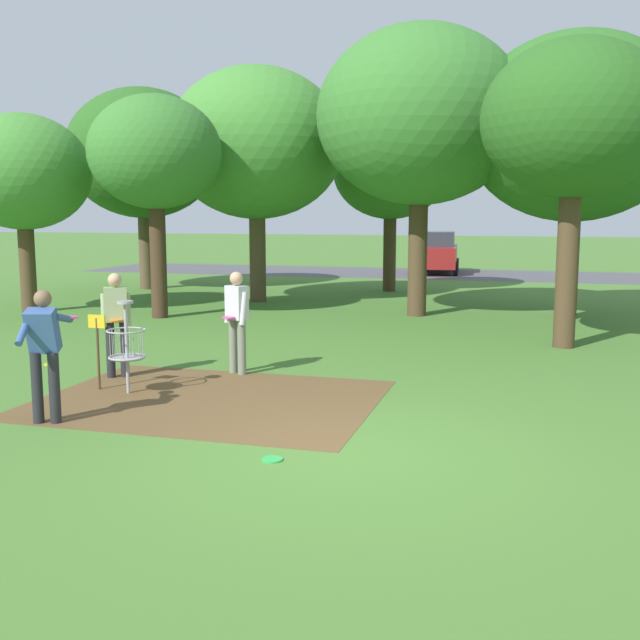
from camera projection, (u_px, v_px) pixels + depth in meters
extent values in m
plane|color=#47752D|center=(346.00, 453.00, 8.38)|extent=(160.00, 160.00, 0.00)
cube|color=brown|center=(209.00, 399.00, 10.80)|extent=(4.80, 3.72, 0.01)
cylinder|color=#9E9EA3|center=(127.00, 349.00, 11.08)|extent=(0.05, 0.05, 1.35)
cylinder|color=#9E9EA3|center=(125.00, 302.00, 10.98)|extent=(0.24, 0.24, 0.04)
torus|color=#9E9EA3|center=(126.00, 330.00, 11.04)|extent=(0.58, 0.58, 0.02)
torus|color=#9E9EA3|center=(127.00, 357.00, 11.09)|extent=(0.55, 0.55, 0.03)
cylinder|color=#9E9EA3|center=(127.00, 358.00, 11.10)|extent=(0.48, 0.48, 0.02)
cylinder|color=gray|center=(141.00, 345.00, 11.00)|extent=(0.01, 0.01, 0.40)
cylinder|color=gray|center=(143.00, 343.00, 11.15)|extent=(0.01, 0.01, 0.40)
cylinder|color=gray|center=(139.00, 341.00, 11.26)|extent=(0.01, 0.01, 0.40)
cylinder|color=gray|center=(130.00, 341.00, 11.30)|extent=(0.01, 0.01, 0.40)
cylinder|color=gray|center=(120.00, 342.00, 11.25)|extent=(0.01, 0.01, 0.40)
cylinder|color=gray|center=(112.00, 343.00, 11.13)|extent=(0.01, 0.01, 0.40)
cylinder|color=gray|center=(110.00, 345.00, 10.98)|extent=(0.01, 0.01, 0.40)
cylinder|color=gray|center=(114.00, 346.00, 10.87)|extent=(0.01, 0.01, 0.40)
cylinder|color=gray|center=(123.00, 347.00, 10.83)|extent=(0.01, 0.01, 0.40)
cylinder|color=gray|center=(133.00, 346.00, 10.88)|extent=(0.01, 0.01, 0.40)
cylinder|color=#4C3823|center=(98.00, 354.00, 11.34)|extent=(0.04, 0.04, 1.10)
cube|color=gold|center=(97.00, 321.00, 11.27)|extent=(0.28, 0.03, 0.20)
cylinder|color=#232328|center=(124.00, 349.00, 12.22)|extent=(0.14, 0.14, 0.92)
cylinder|color=#232328|center=(110.00, 350.00, 12.17)|extent=(0.14, 0.14, 0.92)
cube|color=#93A875|center=(116.00, 305.00, 12.09)|extent=(0.42, 0.37, 0.56)
sphere|color=tan|center=(115.00, 280.00, 12.03)|extent=(0.22, 0.22, 0.22)
cylinder|color=#93A875|center=(128.00, 309.00, 12.13)|extent=(0.16, 0.19, 0.55)
cylinder|color=#93A875|center=(104.00, 310.00, 12.04)|extent=(0.16, 0.19, 0.55)
cylinder|color=orange|center=(116.00, 320.00, 11.95)|extent=(0.22, 0.22, 0.02)
cylinder|color=#232328|center=(37.00, 388.00, 9.53)|extent=(0.14, 0.14, 0.92)
cylinder|color=#232328|center=(54.00, 388.00, 9.53)|extent=(0.14, 0.14, 0.92)
cube|color=#385693|center=(43.00, 331.00, 9.42)|extent=(0.45, 0.47, 0.60)
sphere|color=brown|center=(43.00, 299.00, 9.43)|extent=(0.22, 0.22, 0.22)
cylinder|color=#385693|center=(63.00, 318.00, 9.71)|extent=(0.25, 0.59, 0.21)
cylinder|color=#E53D99|center=(70.00, 317.00, 9.99)|extent=(0.22, 0.22, 0.02)
cylinder|color=#385693|center=(24.00, 329.00, 9.24)|extent=(0.22, 0.48, 0.37)
cylinder|color=slate|center=(242.00, 347.00, 12.39)|extent=(0.14, 0.14, 0.92)
cylinder|color=slate|center=(233.00, 346.00, 12.54)|extent=(0.14, 0.14, 0.92)
cube|color=silver|center=(237.00, 303.00, 12.36)|extent=(0.42, 0.36, 0.56)
sphere|color=tan|center=(236.00, 278.00, 12.31)|extent=(0.22, 0.22, 0.22)
cylinder|color=silver|center=(243.00, 309.00, 12.23)|extent=(0.16, 0.19, 0.55)
cylinder|color=silver|center=(229.00, 307.00, 12.49)|extent=(0.16, 0.19, 0.55)
cylinder|color=#E53D99|center=(229.00, 317.00, 12.27)|extent=(0.22, 0.22, 0.02)
cylinder|color=gold|center=(50.00, 364.00, 13.26)|extent=(0.22, 0.22, 0.02)
cylinder|color=green|center=(272.00, 459.00, 8.14)|extent=(0.23, 0.23, 0.02)
cylinder|color=#4C3823|center=(390.00, 252.00, 25.49)|extent=(0.44, 0.44, 2.64)
ellipsoid|color=#428433|center=(391.00, 169.00, 25.09)|extent=(3.90, 3.90, 3.31)
cylinder|color=brown|center=(258.00, 256.00, 22.51)|extent=(0.49, 0.49, 2.74)
ellipsoid|color=#428433|center=(256.00, 143.00, 22.04)|extent=(5.22, 5.22, 4.43)
cylinder|color=#4C3823|center=(418.00, 256.00, 19.36)|extent=(0.49, 0.49, 3.12)
ellipsoid|color=#38752D|center=(420.00, 116.00, 18.86)|extent=(5.25, 5.25, 4.46)
cylinder|color=#4C3823|center=(567.00, 269.00, 14.76)|extent=(0.42, 0.42, 3.13)
ellipsoid|color=#285B1E|center=(574.00, 119.00, 14.35)|extent=(3.55, 3.55, 3.02)
cylinder|color=#422D1E|center=(568.00, 265.00, 18.90)|extent=(0.50, 0.50, 2.71)
ellipsoid|color=#2D6623|center=(575.00, 128.00, 18.41)|extent=(5.41, 5.41, 4.60)
cylinder|color=#4C3823|center=(28.00, 268.00, 20.07)|extent=(0.42, 0.42, 2.40)
ellipsoid|color=#428433|center=(22.00, 172.00, 19.71)|extent=(3.58, 3.58, 3.04)
cylinder|color=brown|center=(146.00, 250.00, 26.23)|extent=(0.49, 0.49, 2.74)
ellipsoid|color=#285B1E|center=(143.00, 153.00, 25.76)|extent=(5.20, 5.20, 4.42)
cylinder|color=#422D1E|center=(158.00, 261.00, 19.01)|extent=(0.41, 0.41, 2.92)
ellipsoid|color=#38752D|center=(155.00, 152.00, 18.62)|extent=(3.32, 3.32, 2.82)
cube|color=#4C4C51|center=(484.00, 275.00, 32.29)|extent=(36.00, 6.00, 0.01)
cube|color=maroon|center=(436.00, 256.00, 33.21)|extent=(2.13, 4.33, 0.90)
cube|color=#2D333D|center=(436.00, 239.00, 33.10)|extent=(1.75, 2.30, 0.64)
cylinder|color=black|center=(417.00, 264.00, 34.71)|extent=(0.23, 0.61, 0.60)
cylinder|color=black|center=(457.00, 265.00, 34.36)|extent=(0.23, 0.61, 0.60)
cylinder|color=black|center=(413.00, 268.00, 32.18)|extent=(0.23, 0.61, 0.60)
cylinder|color=black|center=(456.00, 269.00, 31.83)|extent=(0.23, 0.61, 0.60)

